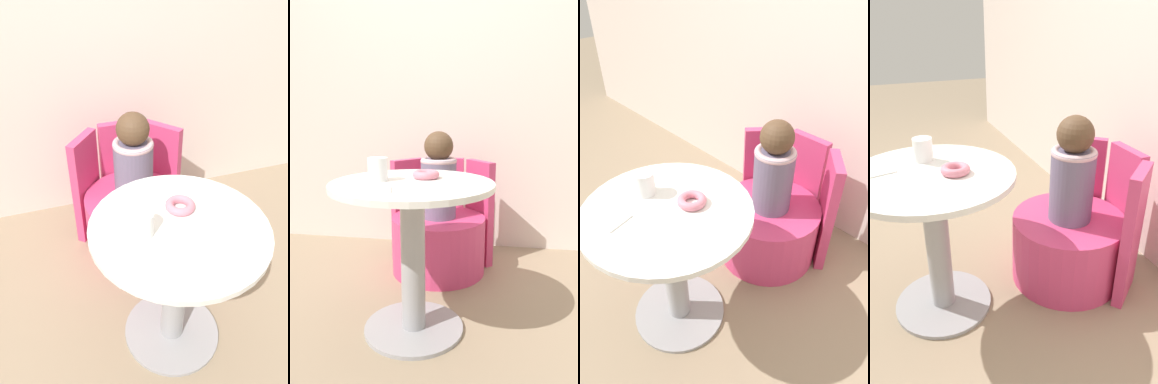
{
  "view_description": "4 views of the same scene",
  "coord_description": "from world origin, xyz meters",
  "views": [
    {
      "loc": [
        -0.45,
        -1.01,
        1.62
      ],
      "look_at": [
        -0.04,
        0.26,
        0.63
      ],
      "focal_mm": 35.0,
      "sensor_mm": 36.0,
      "label": 1
    },
    {
      "loc": [
        0.35,
        -1.55,
        0.98
      ],
      "look_at": [
        0.05,
        0.23,
        0.58
      ],
      "focal_mm": 35.0,
      "sensor_mm": 36.0,
      "label": 2
    },
    {
      "loc": [
        0.92,
        -0.59,
        1.55
      ],
      "look_at": [
        -0.04,
        0.3,
        0.57
      ],
      "focal_mm": 32.0,
      "sensor_mm": 36.0,
      "label": 3
    },
    {
      "loc": [
        1.41,
        -0.23,
        1.28
      ],
      "look_at": [
        0.04,
        0.3,
        0.56
      ],
      "focal_mm": 35.0,
      "sensor_mm": 36.0,
      "label": 4
    }
  ],
  "objects": [
    {
      "name": "round_table",
      "position": [
        0.0,
        -0.05,
        0.46
      ],
      "size": [
        0.69,
        0.69,
        0.68
      ],
      "color": "#99999E",
      "rests_on": "ground_plane"
    },
    {
      "name": "booth_backrest",
      "position": [
        0.01,
        0.83,
        0.33
      ],
      "size": [
        0.66,
        0.24,
        0.67
      ],
      "color": "#D13D70",
      "rests_on": "ground_plane"
    },
    {
      "name": "child_figure",
      "position": [
        0.01,
        0.6,
        0.59
      ],
      "size": [
        0.21,
        0.21,
        0.51
      ],
      "color": "slate",
      "rests_on": "tub_chair"
    },
    {
      "name": "back_wall",
      "position": [
        0.0,
        1.13,
        1.2
      ],
      "size": [
        6.0,
        0.06,
        2.4
      ],
      "color": "silver",
      "rests_on": "ground_plane"
    },
    {
      "name": "paper_napkin",
      "position": [
        -0.09,
        -0.24,
        0.69
      ],
      "size": [
        0.14,
        0.14,
        0.01
      ],
      "color": "white",
      "rests_on": "round_table"
    },
    {
      "name": "cup",
      "position": [
        -0.15,
        -0.05,
        0.73
      ],
      "size": [
        0.08,
        0.08,
        0.1
      ],
      "color": "white",
      "rests_on": "round_table"
    },
    {
      "name": "ground_plane",
      "position": [
        0.0,
        0.0,
        0.0
      ],
      "size": [
        12.0,
        12.0,
        0.0
      ],
      "primitive_type": "plane",
      "color": "gray"
    },
    {
      "name": "donut",
      "position": [
        0.04,
        0.05,
        0.7
      ],
      "size": [
        0.12,
        0.12,
        0.03
      ],
      "color": "pink",
      "rests_on": "round_table"
    },
    {
      "name": "tub_chair",
      "position": [
        0.01,
        0.6,
        0.17
      ],
      "size": [
        0.56,
        0.56,
        0.35
      ],
      "color": "#D13D70",
      "rests_on": "ground_plane"
    }
  ]
}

